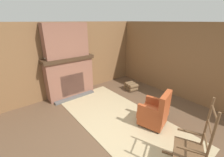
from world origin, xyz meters
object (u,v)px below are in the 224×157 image
(armchair, at_px, (155,113))
(storage_case, at_px, (73,54))
(oil_lamp_vase, at_px, (46,57))
(rocking_chair, at_px, (192,151))
(firewood_stack, at_px, (131,86))

(armchair, xyz_separation_m, storage_case, (-2.84, -0.66, 1.06))
(oil_lamp_vase, bearing_deg, rocking_chair, 13.42)
(rocking_chair, height_order, firewood_stack, rocking_chair)
(armchair, distance_m, storage_case, 3.10)
(rocking_chair, bearing_deg, firewood_stack, -55.34)
(firewood_stack, relative_size, storage_case, 1.94)
(armchair, height_order, oil_lamp_vase, oil_lamp_vase)
(armchair, xyz_separation_m, rocking_chair, (1.10, -0.55, 0.09))
(storage_case, bearing_deg, firewood_stack, 58.02)
(armchair, relative_size, storage_case, 3.53)
(armchair, relative_size, oil_lamp_vase, 4.11)
(oil_lamp_vase, bearing_deg, firewood_stack, 67.31)
(armchair, bearing_deg, storage_case, -3.13)
(firewood_stack, height_order, oil_lamp_vase, oil_lamp_vase)
(firewood_stack, bearing_deg, armchair, -30.40)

